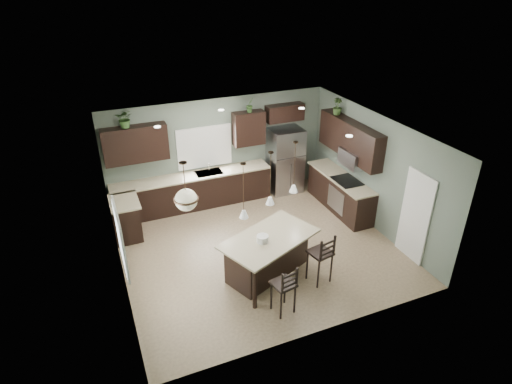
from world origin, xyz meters
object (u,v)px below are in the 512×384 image
at_px(kitchen_island, 269,256).
at_px(bar_stool_right, 320,258).
at_px(refrigerator, 285,160).
at_px(bar_stool_left, 283,289).
at_px(plant_back_left, 125,119).
at_px(serving_dish, 263,239).

bearing_deg(kitchen_island, bar_stool_right, -56.41).
bearing_deg(refrigerator, bar_stool_right, -106.01).
relative_size(refrigerator, bar_stool_left, 1.75).
xyz_separation_m(bar_stool_left, plant_back_left, (-1.93, 4.58, 2.09)).
xyz_separation_m(refrigerator, bar_stool_left, (-2.19, -4.43, -0.40)).
bearing_deg(bar_stool_right, bar_stool_left, -165.59).
bearing_deg(serving_dish, refrigerator, 57.58).
bearing_deg(bar_stool_left, refrigerator, 53.79).
bearing_deg(bar_stool_right, serving_dish, 143.40).
relative_size(kitchen_island, plant_back_left, 4.43).
bearing_deg(refrigerator, plant_back_left, 177.81).
height_order(kitchen_island, bar_stool_left, bar_stool_left).
bearing_deg(refrigerator, kitchen_island, -120.74).
bearing_deg(kitchen_island, serving_dish, 180.00).
relative_size(refrigerator, serving_dish, 7.71).
xyz_separation_m(refrigerator, kitchen_island, (-1.99, -3.34, -0.46)).
relative_size(serving_dish, plant_back_left, 0.54).
bearing_deg(refrigerator, serving_dish, -122.42).
relative_size(bar_stool_left, bar_stool_right, 0.92).
xyz_separation_m(kitchen_island, serving_dish, (-0.18, -0.08, 0.53)).
height_order(bar_stool_left, bar_stool_right, bar_stool_right).
distance_m(serving_dish, plant_back_left, 4.39).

